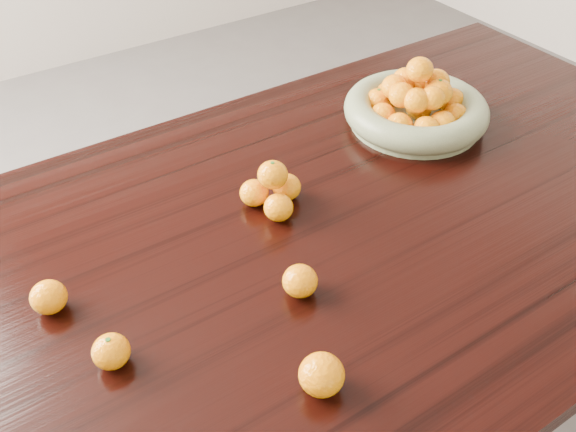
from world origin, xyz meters
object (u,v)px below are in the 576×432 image
fruit_bowl (416,107)px  orange_pyramid (273,190)px  dining_table (294,275)px  loose_orange_0 (111,351)px

fruit_bowl → orange_pyramid: (-0.43, -0.07, -0.00)m
fruit_bowl → orange_pyramid: bearing=-170.2°
dining_table → fruit_bowl: bearing=21.3°
orange_pyramid → loose_orange_0: bearing=-155.4°
dining_table → loose_orange_0: size_ratio=35.75×
dining_table → orange_pyramid: orange_pyramid is taller
fruit_bowl → loose_orange_0: 0.86m
dining_table → orange_pyramid: 0.16m
dining_table → orange_pyramid: (0.02, 0.10, 0.13)m
orange_pyramid → fruit_bowl: bearing=9.8°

